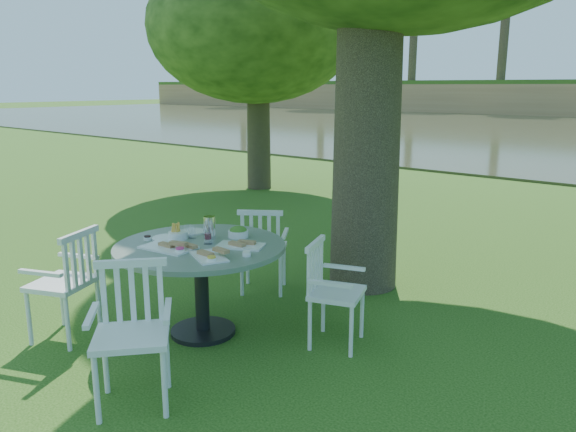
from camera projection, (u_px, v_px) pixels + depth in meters
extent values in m
plane|color=#1B400D|center=(275.00, 302.00, 5.59)|extent=(140.00, 140.00, 0.00)
cylinder|color=black|center=(203.00, 331.00, 4.90)|extent=(0.56, 0.56, 0.04)
cylinder|color=black|center=(202.00, 289.00, 4.81)|extent=(0.12, 0.12, 0.72)
cylinder|color=slate|center=(200.00, 247.00, 4.72)|extent=(1.44, 1.44, 0.04)
cylinder|color=white|center=(351.00, 332.00, 4.42)|extent=(0.03, 0.03, 0.43)
cylinder|color=white|center=(362.00, 314.00, 4.77)|extent=(0.03, 0.03, 0.43)
cylinder|color=white|center=(310.00, 325.00, 4.54)|extent=(0.03, 0.03, 0.43)
cylinder|color=white|center=(323.00, 308.00, 4.89)|extent=(0.03, 0.03, 0.43)
cube|color=white|center=(337.00, 293.00, 4.60)|extent=(0.53, 0.55, 0.04)
cube|color=white|center=(315.00, 267.00, 4.62)|extent=(0.18, 0.43, 0.44)
cylinder|color=white|center=(284.00, 265.00, 6.03)|extent=(0.04, 0.04, 0.45)
cylinder|color=white|center=(248.00, 264.00, 6.07)|extent=(0.04, 0.04, 0.45)
cylinder|color=white|center=(280.00, 276.00, 5.69)|extent=(0.04, 0.04, 0.45)
cylinder|color=white|center=(242.00, 275.00, 5.73)|extent=(0.04, 0.04, 0.45)
cube|color=white|center=(263.00, 248.00, 5.82)|extent=(0.61, 0.60, 0.04)
cube|color=white|center=(260.00, 233.00, 5.58)|extent=(0.40, 0.29, 0.46)
cylinder|color=white|center=(62.00, 300.00, 5.01)|extent=(0.04, 0.04, 0.47)
cylinder|color=white|center=(29.00, 318.00, 4.63)|extent=(0.04, 0.04, 0.47)
cylinder|color=white|center=(99.00, 305.00, 4.91)|extent=(0.04, 0.04, 0.47)
cylinder|color=white|center=(68.00, 324.00, 4.52)|extent=(0.04, 0.04, 0.47)
cube|color=white|center=(62.00, 283.00, 4.71)|extent=(0.59, 0.61, 0.04)
cube|color=white|center=(81.00, 260.00, 4.60)|extent=(0.23, 0.46, 0.48)
cylinder|color=white|center=(96.00, 390.00, 3.54)|extent=(0.04, 0.04, 0.47)
cylinder|color=white|center=(164.00, 384.00, 3.60)|extent=(0.04, 0.04, 0.47)
cylinder|color=white|center=(105.00, 361.00, 3.90)|extent=(0.04, 0.04, 0.47)
cylinder|color=white|center=(167.00, 357.00, 3.97)|extent=(0.04, 0.04, 0.47)
cube|color=white|center=(131.00, 337.00, 3.69)|extent=(0.65, 0.65, 0.04)
cube|color=white|center=(132.00, 294.00, 3.85)|extent=(0.35, 0.39, 0.48)
cube|color=white|center=(168.00, 248.00, 4.60)|extent=(0.48, 0.33, 0.02)
cube|color=white|center=(209.00, 256.00, 4.36)|extent=(0.42, 0.35, 0.01)
cube|color=white|center=(241.00, 246.00, 4.65)|extent=(0.44, 0.36, 0.02)
cylinder|color=white|center=(167.00, 238.00, 4.90)|extent=(0.27, 0.27, 0.01)
cylinder|color=white|center=(193.00, 231.00, 5.11)|extent=(0.24, 0.24, 0.01)
cylinder|color=white|center=(178.00, 235.00, 4.88)|extent=(0.17, 0.17, 0.06)
cylinder|color=white|center=(238.00, 234.00, 4.95)|extent=(0.18, 0.18, 0.06)
cylinder|color=silver|center=(210.00, 228.00, 4.87)|extent=(0.10, 0.10, 0.20)
cylinder|color=white|center=(208.00, 233.00, 4.71)|extent=(0.07, 0.07, 0.19)
cylinder|color=white|center=(192.00, 232.00, 4.90)|extent=(0.06, 0.06, 0.11)
cylinder|color=white|center=(188.00, 231.00, 4.93)|extent=(0.07, 0.07, 0.11)
cylinder|color=white|center=(180.00, 251.00, 4.47)|extent=(0.08, 0.08, 0.03)
cylinder|color=white|center=(212.00, 260.00, 4.25)|extent=(0.08, 0.08, 0.03)
cylinder|color=white|center=(247.00, 254.00, 4.40)|extent=(0.07, 0.07, 0.03)
cylinder|color=white|center=(148.00, 239.00, 4.85)|extent=(0.07, 0.07, 0.03)
ellipsoid|color=#223B13|center=(257.00, 29.00, 11.13)|extent=(3.41, 3.41, 2.39)
cylinder|color=black|center=(242.00, 21.00, 58.85)|extent=(0.70, 0.70, 13.00)
cylinder|color=black|center=(309.00, 14.00, 53.24)|extent=(0.70, 0.70, 13.00)
cylinder|color=black|center=(393.00, 6.00, 47.62)|extent=(0.70, 0.70, 13.00)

